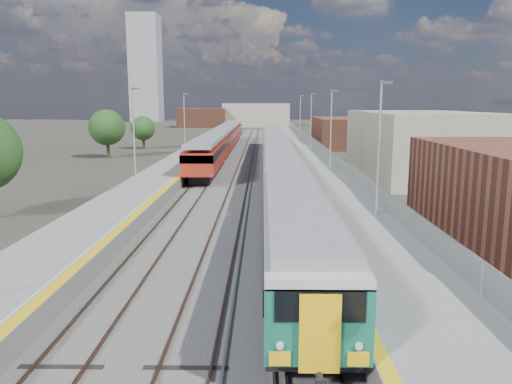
{
  "coord_description": "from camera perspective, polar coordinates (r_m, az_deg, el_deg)",
  "views": [
    {
      "loc": [
        0.14,
        -5.86,
        7.36
      ],
      "look_at": [
        -0.26,
        22.73,
        2.2
      ],
      "focal_mm": 35.0,
      "sensor_mm": 36.0,
      "label": 1
    }
  ],
  "objects": [
    {
      "name": "platform_left",
      "position": [
        59.47,
        -8.1,
        3.52
      ],
      "size": [
        4.3,
        155.0,
        8.52
      ],
      "color": "slate",
      "rests_on": "ground"
    },
    {
      "name": "green_train",
      "position": [
        49.31,
        2.39,
        4.1
      ],
      "size": [
        2.72,
        75.77,
        2.99
      ],
      "color": "black",
      "rests_on": "ground"
    },
    {
      "name": "tree_d",
      "position": [
        72.41,
        18.26,
        6.72
      ],
      "size": [
        4.2,
        4.2,
        5.69
      ],
      "color": "#382619",
      "rests_on": "ground"
    },
    {
      "name": "platform_right",
      "position": [
        58.98,
        5.82,
        3.53
      ],
      "size": [
        4.7,
        155.0,
        8.52
      ],
      "color": "slate",
      "rests_on": "ground"
    },
    {
      "name": "tracks",
      "position": [
        60.5,
        -0.89,
        3.34
      ],
      "size": [
        8.96,
        160.0,
        0.17
      ],
      "color": "#4C3323",
      "rests_on": "ground"
    },
    {
      "name": "ground",
      "position": [
        56.35,
        0.66,
        2.72
      ],
      "size": [
        320.0,
        320.0,
        0.0
      ],
      "primitive_type": "plane",
      "color": "#47443A",
      "rests_on": "ground"
    },
    {
      "name": "red_train",
      "position": [
        71.6,
        -3.73,
        6.04
      ],
      "size": [
        2.89,
        58.65,
        3.65
      ],
      "color": "black",
      "rests_on": "ground"
    },
    {
      "name": "tree_b",
      "position": [
        69.68,
        -16.68,
        7.08
      ],
      "size": [
        4.75,
        4.75,
        6.44
      ],
      "color": "#382619",
      "rests_on": "ground"
    },
    {
      "name": "ballast_bed",
      "position": [
        58.87,
        -1.52,
        3.07
      ],
      "size": [
        10.5,
        155.0,
        0.06
      ],
      "primitive_type": "cube",
      "color": "#565451",
      "rests_on": "ground"
    },
    {
      "name": "buildings",
      "position": [
        145.65,
        -6.52,
        11.48
      ],
      "size": [
        72.0,
        185.5,
        40.0
      ],
      "color": "brown",
      "rests_on": "ground"
    },
    {
      "name": "tree_c",
      "position": [
        81.86,
        -12.79,
        7.1
      ],
      "size": [
        3.83,
        3.83,
        5.19
      ],
      "color": "#382619",
      "rests_on": "ground"
    }
  ]
}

